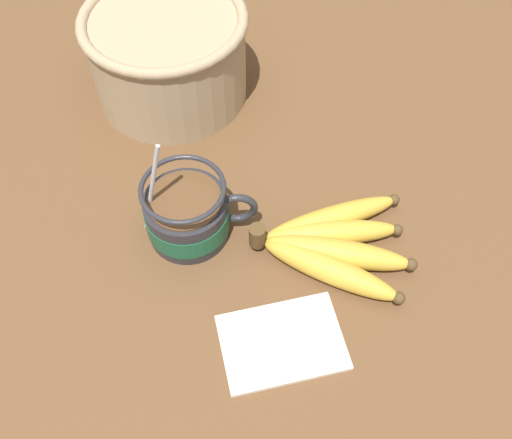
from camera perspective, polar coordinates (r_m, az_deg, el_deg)
name	(u,v)px	position (r cm, az deg, el deg)	size (l,w,h in cm)	color
table	(235,251)	(70.63, -2.11, -3.21)	(115.34, 115.34, 3.16)	brown
coffee_mug	(184,215)	(67.98, -7.25, 0.50)	(13.57, 10.05, 15.71)	#28282D
banana_bunch	(328,245)	(67.87, 7.26, -2.54)	(19.28, 16.47, 4.03)	#4C381E
woven_basket	(164,54)	(82.95, -9.14, 16.04)	(22.53, 22.53, 13.19)	tan
napkin	(278,343)	(63.16, 2.17, -12.19)	(14.53, 11.32, 0.60)	beige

